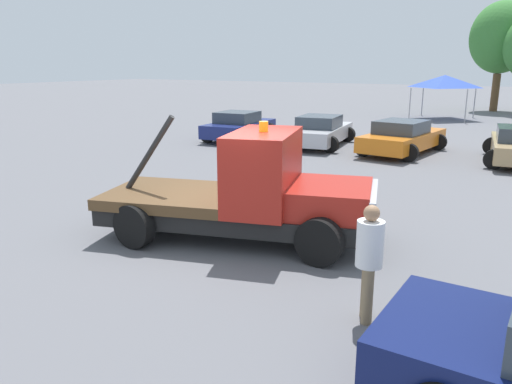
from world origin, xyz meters
TOP-DOWN VIEW (x-y plane):
  - ground_plane at (0.00, 0.00)m, footprint 160.00×160.00m
  - tow_truck at (0.33, 0.10)m, footprint 5.87×3.57m
  - person_near_truck at (3.46, -1.91)m, footprint 0.37×0.37m
  - parked_car_navy at (-7.41, 11.56)m, footprint 2.74×4.38m
  - parked_car_silver at (-3.38, 11.88)m, footprint 2.86×4.89m
  - parked_car_orange at (0.21, 11.84)m, footprint 2.86×4.92m
  - canopy_tent_blue at (-1.09, 26.12)m, footprint 3.43×3.43m
  - tree_center at (1.14, 33.83)m, footprint 4.46×4.46m

SIDE VIEW (x-z plane):
  - ground_plane at x=0.00m, z-range 0.00..0.00m
  - parked_car_navy at x=-7.41m, z-range -0.02..1.32m
  - parked_car_silver at x=-3.38m, z-range -0.02..1.32m
  - parked_car_orange at x=0.21m, z-range -0.02..1.32m
  - tow_truck at x=0.33m, z-range -0.31..2.20m
  - person_near_truck at x=3.46m, z-range 0.13..1.82m
  - canopy_tent_blue at x=-1.09m, z-range 1.00..3.80m
  - tree_center at x=1.14m, z-range 1.36..9.32m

